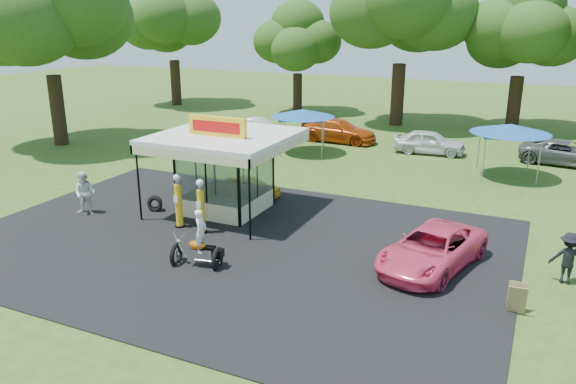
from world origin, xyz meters
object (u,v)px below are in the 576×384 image
at_px(gas_station_kiosk, 225,171).
at_px(bg_car_b, 338,131).
at_px(gas_pump_right, 201,208).
at_px(gas_pump_left, 179,202).
at_px(a_frame_sign, 517,299).
at_px(spectator_east_a, 568,258).
at_px(tent_east, 511,129).
at_px(spectator_west, 85,193).
at_px(tent_west, 303,113).
at_px(bg_car_a, 258,129).
at_px(pink_sedan, 432,249).
at_px(bg_car_d, 565,153).
at_px(motorcycle, 199,244).
at_px(kiosk_car, 251,186).
at_px(bg_car_c, 429,142).

xyz_separation_m(gas_station_kiosk, bg_car_b, (-0.38, 15.04, -1.04)).
bearing_deg(gas_pump_right, gas_pump_left, 172.07).
relative_size(a_frame_sign, spectator_east_a, 0.53).
bearing_deg(tent_east, spectator_west, -139.12).
bearing_deg(tent_west, bg_car_a, 150.83).
distance_m(pink_sedan, tent_east, 12.95).
bearing_deg(bg_car_d, gas_station_kiosk, 144.76).
relative_size(gas_pump_left, motorcycle, 1.06).
xyz_separation_m(spectator_west, tent_west, (3.91, 14.02, 1.50)).
bearing_deg(bg_car_b, gas_pump_left, -179.25).
height_order(motorcycle, a_frame_sign, motorcycle).
relative_size(gas_station_kiosk, kiosk_car, 1.92).
xyz_separation_m(motorcycle, pink_sedan, (7.05, 3.18, -0.15)).
bearing_deg(gas_pump_right, spectator_west, -178.09).
xyz_separation_m(gas_pump_left, kiosk_car, (0.66, 4.72, -0.59)).
bearing_deg(tent_west, spectator_west, -105.59).
bearing_deg(spectator_east_a, spectator_west, 5.49).
relative_size(gas_pump_right, bg_car_c, 0.52).
xyz_separation_m(motorcycle, bg_car_a, (-7.73, 18.83, -0.13)).
distance_m(spectator_west, tent_east, 20.77).
height_order(pink_sedan, tent_west, tent_west).
bearing_deg(pink_sedan, spectator_east_a, 24.07).
relative_size(kiosk_car, tent_east, 0.70).
bearing_deg(pink_sedan, tent_west, 142.97).
bearing_deg(spectator_west, bg_car_a, 73.42).
bearing_deg(bg_car_d, bg_car_b, 95.68).
distance_m(spectator_east_a, tent_west, 19.24).
bearing_deg(bg_car_b, bg_car_a, 107.14).
relative_size(kiosk_car, bg_car_a, 0.67).
distance_m(gas_pump_right, a_frame_sign, 11.56).
height_order(gas_pump_right, pink_sedan, gas_pump_right).
relative_size(gas_pump_left, pink_sedan, 0.46).
distance_m(motorcycle, spectator_east_a, 11.78).
bearing_deg(tent_east, tent_west, 177.72).
xyz_separation_m(gas_pump_right, motorcycle, (1.61, -2.57, -0.23)).
bearing_deg(gas_pump_left, gas_pump_right, -7.93).
distance_m(kiosk_car, spectator_west, 7.26).
height_order(gas_station_kiosk, pink_sedan, gas_station_kiosk).
bearing_deg(bg_car_a, spectator_east_a, -117.20).
height_order(gas_pump_left, gas_pump_right, gas_pump_left).
height_order(spectator_west, bg_car_a, spectator_west).
relative_size(a_frame_sign, pink_sedan, 0.18).
height_order(spectator_east_a, bg_car_d, spectator_east_a).
height_order(gas_pump_left, spectator_east_a, gas_pump_left).
bearing_deg(pink_sedan, spectator_west, -162.09).
distance_m(gas_pump_right, bg_car_c, 17.71).
xyz_separation_m(a_frame_sign, spectator_west, (-17.13, 1.22, 0.48)).
bearing_deg(bg_car_c, bg_car_a, 88.37).
bearing_deg(tent_west, bg_car_c, 23.38).
relative_size(gas_pump_right, tent_west, 0.57).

